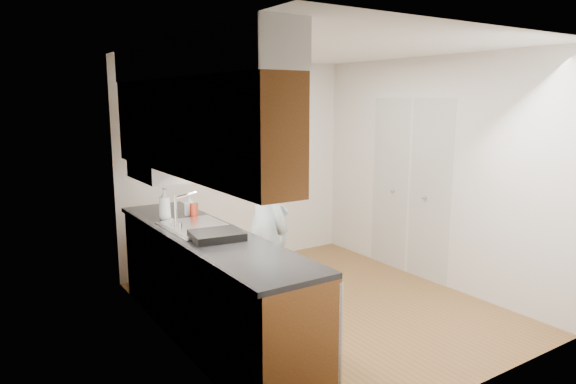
# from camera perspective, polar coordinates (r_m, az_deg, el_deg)

# --- Properties ---
(floor) EXTENTS (3.50, 3.50, 0.00)m
(floor) POSITION_cam_1_polar(r_m,az_deg,el_deg) (5.24, 3.75, -12.64)
(floor) COLOR brown
(floor) RESTS_ON ground
(ceiling) EXTENTS (3.50, 3.50, 0.00)m
(ceiling) POSITION_cam_1_polar(r_m,az_deg,el_deg) (4.85, 4.11, 15.70)
(ceiling) COLOR white
(ceiling) RESTS_ON wall_left
(wall_left) EXTENTS (0.02, 3.50, 2.50)m
(wall_left) POSITION_cam_1_polar(r_m,az_deg,el_deg) (4.17, -12.72, -0.89)
(wall_left) COLOR silver
(wall_left) RESTS_ON floor
(wall_right) EXTENTS (0.02, 3.50, 2.50)m
(wall_right) POSITION_cam_1_polar(r_m,az_deg,el_deg) (5.91, 15.60, 2.22)
(wall_right) COLOR silver
(wall_right) RESTS_ON floor
(wall_back) EXTENTS (3.00, 0.02, 2.50)m
(wall_back) POSITION_cam_1_polar(r_m,az_deg,el_deg) (6.36, -5.66, 3.10)
(wall_back) COLOR silver
(wall_back) RESTS_ON floor
(counter) EXTENTS (0.64, 2.80, 1.30)m
(counter) POSITION_cam_1_polar(r_m,az_deg,el_deg) (4.49, -8.69, -10.07)
(counter) COLOR brown
(counter) RESTS_ON floor
(upper_cabinets) EXTENTS (0.47, 2.80, 1.21)m
(upper_cabinets) POSITION_cam_1_polar(r_m,az_deg,el_deg) (4.20, -11.15, 8.85)
(upper_cabinets) COLOR brown
(upper_cabinets) RESTS_ON wall_left
(closet_door) EXTENTS (0.02, 1.22, 2.05)m
(closet_door) POSITION_cam_1_polar(r_m,az_deg,el_deg) (6.14, 13.32, 0.48)
(closet_door) COLOR white
(closet_door) RESTS_ON wall_right
(floor_mat) EXTENTS (0.66, 0.96, 0.02)m
(floor_mat) POSITION_cam_1_polar(r_m,az_deg,el_deg) (5.03, -2.39, -13.54)
(floor_mat) COLOR #5A5A5C
(floor_mat) RESTS_ON floor
(person) EXTENTS (0.56, 0.77, 2.02)m
(person) POSITION_cam_1_polar(r_m,az_deg,el_deg) (4.71, -2.48, -2.14)
(person) COLOR #A6BFCA
(person) RESTS_ON floor_mat
(soap_bottle_a) EXTENTS (0.14, 0.14, 0.30)m
(soap_bottle_a) POSITION_cam_1_polar(r_m,az_deg,el_deg) (4.86, -13.56, -1.30)
(soap_bottle_a) COLOR silver
(soap_bottle_a) RESTS_ON counter
(soap_bottle_b) EXTENTS (0.11, 0.12, 0.19)m
(soap_bottle_b) POSITION_cam_1_polar(r_m,az_deg,el_deg) (5.04, -10.93, -1.43)
(soap_bottle_b) COLOR silver
(soap_bottle_b) RESTS_ON counter
(soda_can) EXTENTS (0.09, 0.09, 0.13)m
(soda_can) POSITION_cam_1_polar(r_m,az_deg,el_deg) (4.91, -10.42, -2.03)
(soda_can) COLOR #C13921
(soda_can) RESTS_ON counter
(steel_can) EXTENTS (0.07, 0.07, 0.12)m
(steel_can) POSITION_cam_1_polar(r_m,az_deg,el_deg) (5.02, -10.30, -1.87)
(steel_can) COLOR #A5A5AA
(steel_can) RESTS_ON counter
(dish_rack) EXTENTS (0.44, 0.38, 0.06)m
(dish_rack) POSITION_cam_1_polar(r_m,az_deg,el_deg) (4.14, -7.92, -4.79)
(dish_rack) COLOR black
(dish_rack) RESTS_ON counter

